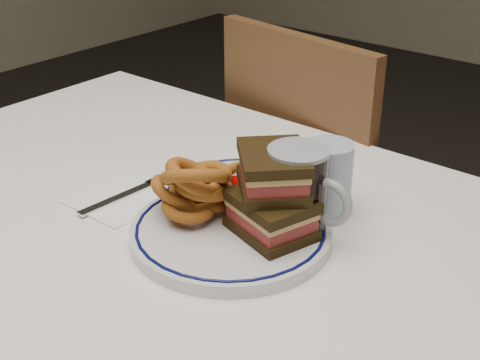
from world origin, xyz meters
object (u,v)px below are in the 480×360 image
Objects in this scene: main_plate at (231,232)px; far_plate at (240,194)px; beer_mug at (299,195)px; chair_far at (325,198)px; reuben_sandwich at (272,193)px.

main_plate is 0.12m from far_plate.
main_plate is at bearing -141.73° from beer_mug.
main_plate is (0.20, -0.58, 0.26)m from chair_far.
main_plate is at bearing -147.49° from reuben_sandwich.
beer_mug reaches higher than far_plate.
beer_mug is (0.08, 0.06, 0.06)m from main_plate.
chair_far is 6.06× the size of reuben_sandwich.
main_plate is at bearing -57.11° from far_plate.
reuben_sandwich reaches higher than far_plate.
reuben_sandwich is 0.04m from beer_mug.
beer_mug reaches higher than main_plate.
main_plate is 1.17× the size of far_plate.
reuben_sandwich is (0.05, 0.03, 0.07)m from main_plate.
beer_mug is 0.16m from far_plate.
main_plate reaches higher than far_plate.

